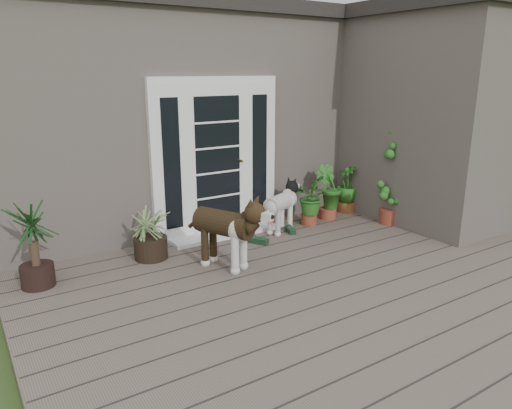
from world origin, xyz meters
TOP-DOWN VIEW (x-y plane):
  - deck at (0.00, 0.40)m, footprint 6.20×4.60m
  - house_main at (0.00, 4.65)m, footprint 7.40×4.00m
  - roof_main at (0.00, 4.65)m, footprint 7.60×4.20m
  - house_wing at (2.90, 1.50)m, footprint 1.60×2.40m
  - roof_wing at (2.90, 1.50)m, footprint 1.80×2.60m
  - door_unit at (-0.20, 2.60)m, footprint 1.90×0.14m
  - door_step at (-0.20, 2.40)m, footprint 1.60×0.40m
  - brindle_dog at (-0.76, 1.41)m, footprint 0.76×1.03m
  - white_dog at (0.54, 2.10)m, footprint 0.82×0.61m
  - spider_plant at (-1.38, 2.14)m, footprint 0.88×0.88m
  - yucca at (-2.68, 2.04)m, footprint 0.73×0.73m
  - herb_a at (1.10, 2.14)m, footprint 0.71×0.71m
  - herb_b at (1.53, 2.22)m, footprint 0.58×0.58m
  - herb_c at (2.04, 2.34)m, footprint 0.52×0.52m
  - sapling at (2.15, 1.52)m, footprint 0.59×0.59m
  - clog_left at (0.01, 1.86)m, footprint 0.28×0.34m
  - clog_right at (0.63, 1.97)m, footprint 0.20×0.29m

SIDE VIEW (x-z plane):
  - deck at x=0.00m, z-range 0.00..0.12m
  - door_step at x=-0.20m, z-range 0.12..0.17m
  - clog_right at x=0.63m, z-range 0.12..0.20m
  - clog_left at x=0.01m, z-range 0.12..0.21m
  - herb_b at x=1.53m, z-range 0.12..0.74m
  - white_dog at x=0.54m, z-range 0.12..0.75m
  - herb_c at x=2.04m, z-range 0.12..0.76m
  - herb_a at x=1.10m, z-range 0.12..0.76m
  - spider_plant at x=-1.38m, z-range 0.12..0.84m
  - brindle_dog at x=-0.76m, z-range 0.12..0.91m
  - yucca at x=-2.68m, z-range 0.12..1.07m
  - sapling at x=2.15m, z-range 0.12..1.73m
  - door_unit at x=-0.20m, z-range 0.12..2.27m
  - house_main at x=0.00m, z-range 0.00..3.10m
  - house_wing at x=2.90m, z-range 0.00..3.10m
  - roof_main at x=0.00m, z-range 3.10..3.30m
  - roof_wing at x=2.90m, z-range 3.10..3.30m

